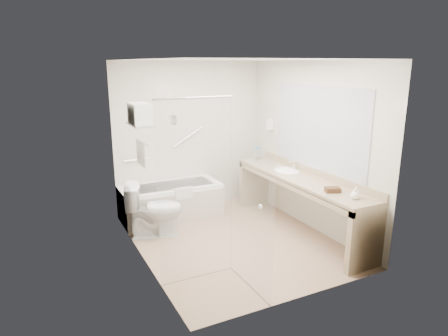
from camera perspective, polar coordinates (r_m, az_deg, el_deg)
name	(u,v)px	position (r m, az deg, el deg)	size (l,w,h in m)	color
floor	(233,240)	(5.81, 1.34, -10.27)	(3.20, 3.20, 0.00)	#9D7B61
ceiling	(234,60)	(5.26, 1.51, 15.22)	(2.60, 3.20, 0.10)	white
wall_back	(190,136)	(6.83, -4.88, 4.52)	(2.60, 0.10, 2.50)	beige
wall_front	(308,187)	(4.10, 11.92, -2.68)	(2.60, 0.10, 2.50)	beige
wall_left	(139,166)	(4.94, -12.02, 0.30)	(0.10, 3.20, 2.50)	beige
wall_right	(311,147)	(6.10, 12.29, 3.01)	(0.10, 3.20, 2.50)	beige
bathtub	(171,201)	(6.58, -7.59, -4.73)	(1.60, 0.73, 0.59)	white
grab_bar_short	(136,160)	(6.57, -12.42, 1.14)	(0.03, 0.03, 0.40)	silver
grab_bar_long	(188,137)	(6.77, -5.15, 4.43)	(0.03, 0.03, 0.60)	silver
shower_enclosure	(222,194)	(4.38, -0.24, -3.77)	(0.96, 0.91, 2.11)	silver
towel_shelf	(140,120)	(5.21, -11.92, 6.69)	(0.24, 0.55, 0.81)	silver
vanity_counter	(300,191)	(5.98, 10.79, -3.20)	(0.55, 2.70, 0.95)	tan
sink	(286,172)	(6.25, 8.89, -0.60)	(0.40, 0.52, 0.14)	white
faucet	(294,164)	(6.31, 10.01, 0.52)	(0.03, 0.03, 0.14)	silver
mirror	(318,128)	(5.93, 13.27, 5.57)	(0.02, 2.00, 1.20)	#B0B5BD
hairdryer_unit	(270,124)	(6.88, 6.59, 6.25)	(0.08, 0.10, 0.18)	white
toilet	(154,210)	(5.90, -9.94, -5.91)	(0.45, 0.81, 0.79)	white
amenity_basket	(333,190)	(5.32, 15.26, -3.02)	(0.19, 0.12, 0.06)	#462A19
soap_bottle_a	(355,196)	(5.16, 18.24, -3.77)	(0.06, 0.14, 0.07)	white
soap_bottle_b	(355,195)	(5.12, 18.16, -3.69)	(0.10, 0.13, 0.10)	white
water_bottle_left	(255,155)	(6.78, 4.52, 1.88)	(0.07, 0.07, 0.22)	silver
water_bottle_mid	(259,153)	(6.92, 5.07, 2.10)	(0.07, 0.07, 0.21)	silver
water_bottle_right	(257,154)	(6.90, 4.79, 2.03)	(0.06, 0.06, 0.20)	silver
drinking_glass_near	(279,168)	(6.21, 7.88, 0.07)	(0.07, 0.07, 0.10)	silver
drinking_glass_far	(254,159)	(6.70, 4.28, 1.25)	(0.07, 0.07, 0.09)	silver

